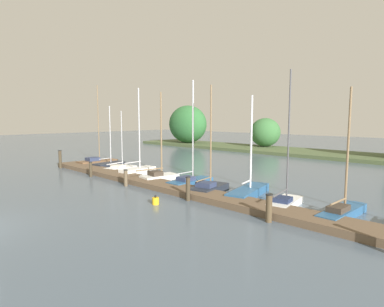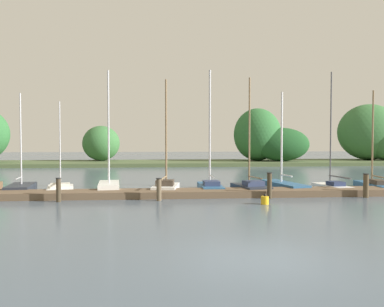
{
  "view_description": "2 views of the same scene",
  "coord_description": "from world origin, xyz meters",
  "px_view_note": "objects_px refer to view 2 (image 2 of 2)",
  "views": [
    {
      "loc": [
        15.15,
        -1.97,
        4.55
      ],
      "look_at": [
        -0.68,
        14.22,
        2.0
      ],
      "focal_mm": 29.63,
      "sensor_mm": 36.0,
      "label": 1
    },
    {
      "loc": [
        -2.56,
        -9.99,
        3.1
      ],
      "look_at": [
        -0.64,
        13.52,
        2.18
      ],
      "focal_mm": 37.7,
      "sensor_mm": 36.0,
      "label": 2
    }
  ],
  "objects_px": {
    "sailboat_3": "(109,186)",
    "sailboat_6": "(250,186)",
    "sailboat_7": "(282,184)",
    "sailboat_9": "(373,184)",
    "mooring_piling_2": "(159,189)",
    "sailboat_8": "(331,185)",
    "mooring_piling_3": "(269,185)",
    "sailboat_2": "(60,189)",
    "sailboat_5": "(210,185)",
    "sailboat_1": "(21,188)",
    "mooring_piling_4": "(366,185)",
    "mooring_piling_1": "(59,190)",
    "sailboat_4": "(166,186)",
    "channel_buoy_0": "(265,200)"
  },
  "relations": [
    {
      "from": "sailboat_2",
      "to": "sailboat_5",
      "type": "xyz_separation_m",
      "value": [
        8.48,
        0.0,
        0.14
      ]
    },
    {
      "from": "sailboat_3",
      "to": "sailboat_6",
      "type": "relative_size",
      "value": 1.06
    },
    {
      "from": "sailboat_2",
      "to": "sailboat_6",
      "type": "height_order",
      "value": "sailboat_6"
    },
    {
      "from": "sailboat_8",
      "to": "mooring_piling_4",
      "type": "relative_size",
      "value": 5.55
    },
    {
      "from": "sailboat_1",
      "to": "mooring_piling_4",
      "type": "relative_size",
      "value": 4.49
    },
    {
      "from": "sailboat_3",
      "to": "mooring_piling_4",
      "type": "bearing_deg",
      "value": -108.36
    },
    {
      "from": "mooring_piling_2",
      "to": "mooring_piling_3",
      "type": "relative_size",
      "value": 0.84
    },
    {
      "from": "sailboat_3",
      "to": "sailboat_6",
      "type": "xyz_separation_m",
      "value": [
        7.98,
        -0.56,
        -0.05
      ]
    },
    {
      "from": "sailboat_7",
      "to": "mooring_piling_1",
      "type": "distance_m",
      "value": 12.74
    },
    {
      "from": "sailboat_4",
      "to": "sailboat_5",
      "type": "height_order",
      "value": "sailboat_5"
    },
    {
      "from": "sailboat_1",
      "to": "sailboat_6",
      "type": "bearing_deg",
      "value": -100.6
    },
    {
      "from": "sailboat_6",
      "to": "sailboat_2",
      "type": "bearing_deg",
      "value": 75.06
    },
    {
      "from": "sailboat_1",
      "to": "sailboat_5",
      "type": "xyz_separation_m",
      "value": [
        10.71,
        -0.27,
        0.1
      ]
    },
    {
      "from": "sailboat_6",
      "to": "sailboat_4",
      "type": "bearing_deg",
      "value": 77.84
    },
    {
      "from": "sailboat_8",
      "to": "mooring_piling_1",
      "type": "xyz_separation_m",
      "value": [
        -14.92,
        -2.87,
        0.26
      ]
    },
    {
      "from": "sailboat_8",
      "to": "mooring_piling_1",
      "type": "distance_m",
      "value": 15.19
    },
    {
      "from": "sailboat_3",
      "to": "sailboat_7",
      "type": "relative_size",
      "value": 1.18
    },
    {
      "from": "sailboat_6",
      "to": "mooring_piling_1",
      "type": "relative_size",
      "value": 5.59
    },
    {
      "from": "sailboat_9",
      "to": "mooring_piling_2",
      "type": "height_order",
      "value": "sailboat_9"
    },
    {
      "from": "sailboat_1",
      "to": "sailboat_8",
      "type": "distance_m",
      "value": 17.84
    },
    {
      "from": "mooring_piling_1",
      "to": "mooring_piling_4",
      "type": "relative_size",
      "value": 0.93
    },
    {
      "from": "sailboat_8",
      "to": "mooring_piling_3",
      "type": "distance_m",
      "value": 5.18
    },
    {
      "from": "mooring_piling_1",
      "to": "mooring_piling_2",
      "type": "distance_m",
      "value": 4.85
    },
    {
      "from": "sailboat_1",
      "to": "sailboat_2",
      "type": "height_order",
      "value": "sailboat_1"
    },
    {
      "from": "sailboat_6",
      "to": "sailboat_8",
      "type": "bearing_deg",
      "value": -97.64
    },
    {
      "from": "sailboat_9",
      "to": "sailboat_5",
      "type": "bearing_deg",
      "value": 92.28
    },
    {
      "from": "mooring_piling_1",
      "to": "mooring_piling_4",
      "type": "xyz_separation_m",
      "value": [
        15.57,
        0.14,
        0.04
      ]
    },
    {
      "from": "sailboat_7",
      "to": "sailboat_9",
      "type": "bearing_deg",
      "value": -107.16
    },
    {
      "from": "sailboat_2",
      "to": "sailboat_9",
      "type": "distance_m",
      "value": 18.32
    },
    {
      "from": "mooring_piling_4",
      "to": "sailboat_2",
      "type": "bearing_deg",
      "value": 169.32
    },
    {
      "from": "mooring_piling_2",
      "to": "sailboat_9",
      "type": "bearing_deg",
      "value": 14.13
    },
    {
      "from": "sailboat_7",
      "to": "mooring_piling_3",
      "type": "distance_m",
      "value": 3.83
    },
    {
      "from": "mooring_piling_3",
      "to": "channel_buoy_0",
      "type": "distance_m",
      "value": 1.93
    },
    {
      "from": "sailboat_1",
      "to": "mooring_piling_4",
      "type": "height_order",
      "value": "sailboat_1"
    },
    {
      "from": "mooring_piling_1",
      "to": "mooring_piling_2",
      "type": "height_order",
      "value": "mooring_piling_1"
    },
    {
      "from": "sailboat_7",
      "to": "mooring_piling_2",
      "type": "xyz_separation_m",
      "value": [
        -7.36,
        -3.67,
        0.25
      ]
    },
    {
      "from": "sailboat_1",
      "to": "mooring_piling_3",
      "type": "xyz_separation_m",
      "value": [
        13.39,
        -3.26,
        0.38
      ]
    },
    {
      "from": "sailboat_3",
      "to": "sailboat_8",
      "type": "bearing_deg",
      "value": -97.06
    },
    {
      "from": "sailboat_5",
      "to": "mooring_piling_1",
      "type": "height_order",
      "value": "sailboat_5"
    },
    {
      "from": "sailboat_5",
      "to": "channel_buoy_0",
      "type": "relative_size",
      "value": 14.13
    },
    {
      "from": "sailboat_9",
      "to": "sailboat_7",
      "type": "bearing_deg",
      "value": 87.76
    },
    {
      "from": "sailboat_1",
      "to": "sailboat_5",
      "type": "distance_m",
      "value": 10.71
    },
    {
      "from": "sailboat_4",
      "to": "sailboat_6",
      "type": "xyz_separation_m",
      "value": [
        4.77,
        -0.06,
        -0.05
      ]
    },
    {
      "from": "sailboat_5",
      "to": "mooring_piling_4",
      "type": "height_order",
      "value": "sailboat_5"
    },
    {
      "from": "channel_buoy_0",
      "to": "mooring_piling_1",
      "type": "bearing_deg",
      "value": 171.23
    },
    {
      "from": "sailboat_2",
      "to": "channel_buoy_0",
      "type": "height_order",
      "value": "sailboat_2"
    },
    {
      "from": "sailboat_5",
      "to": "sailboat_9",
      "type": "height_order",
      "value": "sailboat_5"
    },
    {
      "from": "sailboat_5",
      "to": "sailboat_6",
      "type": "bearing_deg",
      "value": -107.23
    },
    {
      "from": "sailboat_1",
      "to": "sailboat_9",
      "type": "height_order",
      "value": "sailboat_9"
    },
    {
      "from": "sailboat_4",
      "to": "mooring_piling_1",
      "type": "xyz_separation_m",
      "value": [
        -5.24,
        -2.61,
        0.19
      ]
    }
  ]
}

